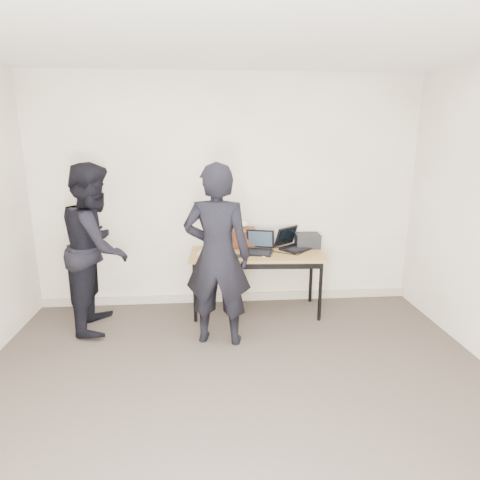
{
  "coord_description": "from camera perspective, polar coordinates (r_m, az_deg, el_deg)",
  "views": [
    {
      "loc": [
        -0.22,
        -2.43,
        1.99
      ],
      "look_at": [
        0.1,
        1.6,
        0.95
      ],
      "focal_mm": 30.0,
      "sensor_mm": 36.0,
      "label": 1
    }
  ],
  "objects": [
    {
      "name": "equipment_box",
      "position": [
        4.83,
        9.58,
        -0.06
      ],
      "size": [
        0.29,
        0.25,
        0.16
      ],
      "primitive_type": "cube",
      "rotation": [
        0.0,
        0.0,
        -0.05
      ],
      "color": "black",
      "rests_on": "desk"
    },
    {
      "name": "power_brick",
      "position": [
        4.37,
        -0.2,
        -2.28
      ],
      "size": [
        0.08,
        0.05,
        0.03
      ],
      "primitive_type": "cube",
      "rotation": [
        0.0,
        0.0,
        -0.01
      ],
      "color": "black",
      "rests_on": "desk"
    },
    {
      "name": "laptop_right",
      "position": [
        4.74,
        7.48,
        -0.56
      ],
      "size": [
        0.47,
        0.47,
        0.25
      ],
      "rotation": [
        0.0,
        0.0,
        0.68
      ],
      "color": "black",
      "rests_on": "desk"
    },
    {
      "name": "tissue",
      "position": [
        4.69,
        0.28,
        2.28
      ],
      "size": [
        0.15,
        0.12,
        0.08
      ],
      "primitive_type": "ellipsoid",
      "rotation": [
        0.0,
        0.0,
        -0.15
      ],
      "color": "white",
      "rests_on": "leather_satchel"
    },
    {
      "name": "desk",
      "position": [
        4.57,
        2.38,
        -2.51
      ],
      "size": [
        1.53,
        0.74,
        0.72
      ],
      "rotation": [
        0.0,
        0.0,
        -0.06
      ],
      "color": "olive",
      "rests_on": "ground"
    },
    {
      "name": "leather_satchel",
      "position": [
        4.72,
        -0.08,
        0.4
      ],
      "size": [
        0.37,
        0.19,
        0.25
      ],
      "rotation": [
        0.0,
        0.0,
        -0.03
      ],
      "color": "#592C17",
      "rests_on": "desk"
    },
    {
      "name": "cables",
      "position": [
        4.55,
        2.96,
        -1.76
      ],
      "size": [
        1.15,
        0.41,
        0.01
      ],
      "rotation": [
        0.0,
        0.0,
        -0.14
      ],
      "color": "black",
      "rests_on": "desk"
    },
    {
      "name": "laptop_center",
      "position": [
        4.56,
        2.71,
        -1.07
      ],
      "size": [
        0.39,
        0.39,
        0.25
      ],
      "rotation": [
        0.0,
        0.0,
        -0.29
      ],
      "color": "black",
      "rests_on": "desk"
    },
    {
      "name": "person_typist",
      "position": [
        3.84,
        -3.25,
        -2.26
      ],
      "size": [
        0.72,
        0.54,
        1.78
      ],
      "primitive_type": "imported",
      "rotation": [
        0.0,
        0.0,
        2.96
      ],
      "color": "black",
      "rests_on": "ground"
    },
    {
      "name": "person_observer",
      "position": [
        4.45,
        -19.73,
        -0.96
      ],
      "size": [
        0.71,
        0.89,
        1.75
      ],
      "primitive_type": "imported",
      "rotation": [
        0.0,
        0.0,
        1.62
      ],
      "color": "black",
      "rests_on": "ground"
    },
    {
      "name": "baseboard",
      "position": [
        5.06,
        -1.71,
        -8.14
      ],
      "size": [
        4.5,
        0.03,
        0.1
      ],
      "primitive_type": "cube",
      "color": "#ACA58E",
      "rests_on": "ground"
    },
    {
      "name": "room",
      "position": [
        2.53,
        0.63,
        -0.32
      ],
      "size": [
        4.6,
        4.6,
        2.8
      ],
      "color": "#433A33",
      "rests_on": "ground"
    },
    {
      "name": "laptop_beige",
      "position": [
        4.53,
        -3.93,
        -1.33
      ],
      "size": [
        0.34,
        0.34,
        0.23
      ],
      "rotation": [
        0.0,
        0.0,
        -0.27
      ],
      "color": "#C0B59A",
      "rests_on": "desk"
    }
  ]
}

